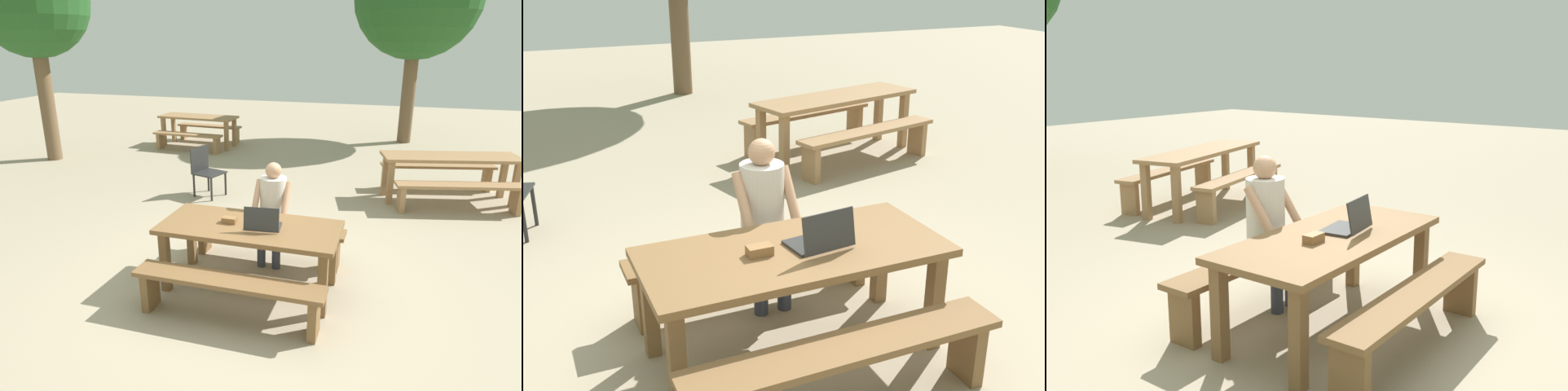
{
  "view_description": "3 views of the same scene",
  "coord_description": "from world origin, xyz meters",
  "views": [
    {
      "loc": [
        1.39,
        -4.18,
        2.57
      ],
      "look_at": [
        0.05,
        0.25,
        0.97
      ],
      "focal_mm": 31.55,
      "sensor_mm": 36.0,
      "label": 1
    },
    {
      "loc": [
        -1.47,
        -3.16,
        2.4
      ],
      "look_at": [
        0.05,
        0.25,
        0.97
      ],
      "focal_mm": 43.82,
      "sensor_mm": 36.0,
      "label": 2
    },
    {
      "loc": [
        -3.42,
        -2.26,
        1.95
      ],
      "look_at": [
        0.05,
        0.25,
        0.97
      ],
      "focal_mm": 40.69,
      "sensor_mm": 36.0,
      "label": 3
    }
  ],
  "objects": [
    {
      "name": "person_seated",
      "position": [
        0.07,
        0.64,
        0.72
      ],
      "size": [
        0.42,
        0.41,
        1.23
      ],
      "color": "#333847",
      "rests_on": "ground"
    },
    {
      "name": "bench_rear_north",
      "position": [
        -3.34,
        6.77,
        0.32
      ],
      "size": [
        1.72,
        0.37,
        0.43
      ],
      "rotation": [
        0.0,
        0.0,
        -0.04
      ],
      "color": "#9E754C",
      "rests_on": "ground"
    },
    {
      "name": "bench_near",
      "position": [
        0.0,
        -0.68,
        0.34
      ],
      "size": [
        1.85,
        0.3,
        0.45
      ],
      "color": "brown",
      "rests_on": "ground"
    },
    {
      "name": "ground_plane",
      "position": [
        0.0,
        0.0,
        0.0
      ],
      "size": [
        30.0,
        30.0,
        0.0
      ],
      "primitive_type": "plane",
      "color": "tan"
    },
    {
      "name": "tree_left",
      "position": [
        -5.93,
        4.03,
        3.25
      ],
      "size": [
        2.26,
        2.26,
        4.42
      ],
      "color": "brown",
      "rests_on": "ground"
    },
    {
      "name": "laptop",
      "position": [
        0.16,
        -0.05,
        0.79
      ],
      "size": [
        0.39,
        0.33,
        0.26
      ],
      "rotation": [
        0.0,
        0.0,
        3.26
      ],
      "color": "#2D2D2D",
      "rests_on": "picnic_table_front"
    },
    {
      "name": "picnic_table_front",
      "position": [
        0.0,
        0.0,
        0.62
      ],
      "size": [
        1.87,
        0.85,
        0.72
      ],
      "color": "brown",
      "rests_on": "ground"
    },
    {
      "name": "small_pouch",
      "position": [
        -0.22,
        0.0,
        0.75
      ],
      "size": [
        0.15,
        0.09,
        0.06
      ],
      "color": "olive",
      "rests_on": "picnic_table_front"
    },
    {
      "name": "bench_rear_south",
      "position": [
        -3.39,
        5.58,
        0.32
      ],
      "size": [
        1.72,
        0.37,
        0.43
      ],
      "rotation": [
        0.0,
        0.0,
        -0.04
      ],
      "color": "#9E754C",
      "rests_on": "ground"
    },
    {
      "name": "picnic_table_mid",
      "position": [
        2.25,
        3.61,
        0.65
      ],
      "size": [
        2.26,
        1.14,
        0.77
      ],
      "rotation": [
        0.0,
        0.0,
        0.24
      ],
      "color": "#9E754C",
      "rests_on": "ground"
    },
    {
      "name": "picnic_table_rear",
      "position": [
        -3.37,
        6.17,
        0.63
      ],
      "size": [
        1.93,
        0.77,
        0.75
      ],
      "rotation": [
        0.0,
        0.0,
        -0.04
      ],
      "color": "#9E754C",
      "rests_on": "ground"
    },
    {
      "name": "plastic_chair",
      "position": [
        -1.68,
        2.71,
        0.44
      ],
      "size": [
        0.55,
        0.55,
        0.82
      ],
      "rotation": [
        0.0,
        0.0,
        1.28
      ],
      "color": "#262626",
      "rests_on": "ground"
    },
    {
      "name": "bench_mid_north",
      "position": [
        2.11,
        4.17,
        0.35
      ],
      "size": [
        1.96,
        0.75,
        0.46
      ],
      "rotation": [
        0.0,
        0.0,
        0.24
      ],
      "color": "#9E754C",
      "rests_on": "ground"
    },
    {
      "name": "bench_mid_south",
      "position": [
        2.38,
        3.06,
        0.35
      ],
      "size": [
        1.96,
        0.75,
        0.46
      ],
      "rotation": [
        0.0,
        0.0,
        0.24
      ],
      "color": "#9E754C",
      "rests_on": "ground"
    },
    {
      "name": "bench_far",
      "position": [
        0.0,
        0.68,
        0.34
      ],
      "size": [
        1.85,
        0.3,
        0.45
      ],
      "color": "brown",
      "rests_on": "ground"
    }
  ]
}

